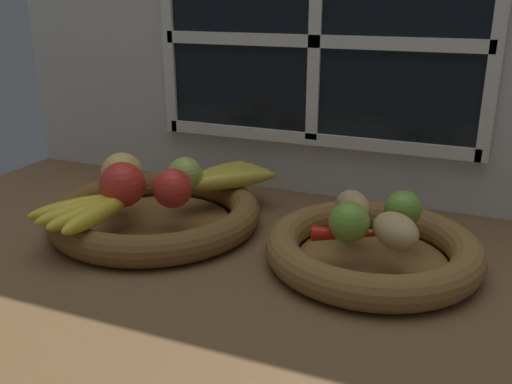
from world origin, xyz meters
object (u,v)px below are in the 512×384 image
at_px(apple_red_right, 173,188).
at_px(apple_green_back, 185,175).
at_px(fruit_bowl_left, 156,214).
at_px(potato_oblong, 353,207).
at_px(banana_bunch_front, 88,210).
at_px(chili_pepper, 354,234).
at_px(apple_red_front, 122,185).
at_px(banana_bunch_back, 223,177).
at_px(fruit_bowl_right, 373,250).
at_px(apple_golden_left, 122,174).
at_px(lime_near, 349,222).
at_px(potato_small, 395,231).
at_px(lime_far, 403,209).

xyz_separation_m(apple_red_right, apple_green_back, (-0.02, 0.08, -0.00)).
relative_size(fruit_bowl_left, apple_green_back, 5.77).
height_order(fruit_bowl_left, potato_oblong, potato_oblong).
xyz_separation_m(banana_bunch_front, chili_pepper, (0.41, 0.08, -0.00)).
bearing_deg(chili_pepper, apple_red_front, 161.28).
xyz_separation_m(apple_red_right, banana_bunch_back, (0.03, 0.14, -0.02)).
distance_m(fruit_bowl_right, apple_golden_left, 0.46).
relative_size(banana_bunch_front, potato_oblong, 2.09).
relative_size(fruit_bowl_left, apple_golden_left, 4.95).
bearing_deg(lime_near, fruit_bowl_right, 56.31).
bearing_deg(lime_near, potato_oblong, 98.65).
distance_m(potato_oblong, lime_near, 0.08).
height_order(apple_green_back, banana_bunch_front, apple_green_back).
bearing_deg(apple_green_back, banana_bunch_back, 51.17).
bearing_deg(potato_oblong, apple_green_back, 175.23).
height_order(apple_green_back, potato_oblong, apple_green_back).
bearing_deg(potato_small, lime_near, -173.33).
bearing_deg(fruit_bowl_left, fruit_bowl_right, 0.00).
xyz_separation_m(fruit_bowl_right, potato_oblong, (-0.04, 0.03, 0.05)).
bearing_deg(lime_near, banana_bunch_back, 150.13).
bearing_deg(banana_bunch_back, lime_far, -12.03).
bearing_deg(apple_golden_left, apple_red_right, -12.00).
bearing_deg(apple_red_right, fruit_bowl_right, 3.43).
xyz_separation_m(fruit_bowl_right, lime_far, (0.03, 0.04, 0.06)).
bearing_deg(apple_red_right, banana_bunch_front, -134.04).
bearing_deg(chili_pepper, fruit_bowl_left, 153.77).
distance_m(potato_small, lime_far, 0.08).
relative_size(fruit_bowl_left, potato_small, 4.56).
relative_size(apple_golden_left, potato_small, 0.92).
relative_size(fruit_bowl_left, apple_red_front, 4.84).
height_order(fruit_bowl_right, chili_pepper, chili_pepper).
xyz_separation_m(apple_red_right, potato_oblong, (0.30, 0.05, -0.01)).
bearing_deg(apple_golden_left, fruit_bowl_left, -4.23).
bearing_deg(banana_bunch_front, fruit_bowl_right, 15.50).
bearing_deg(potato_oblong, apple_golden_left, -176.34).
bearing_deg(apple_red_front, fruit_bowl_right, 6.66).
xyz_separation_m(fruit_bowl_left, potato_oblong, (0.35, 0.03, 0.05)).
distance_m(fruit_bowl_left, fruit_bowl_right, 0.39).
relative_size(apple_golden_left, chili_pepper, 0.60).
relative_size(apple_golden_left, banana_bunch_front, 0.43).
xyz_separation_m(fruit_bowl_left, apple_golden_left, (-0.07, 0.01, 0.07)).
height_order(fruit_bowl_right, apple_red_right, apple_red_right).
height_order(potato_oblong, chili_pepper, potato_oblong).
distance_m(apple_golden_left, potato_oblong, 0.42).
relative_size(potato_oblong, chili_pepper, 0.66).
distance_m(apple_red_front, potato_small, 0.45).
bearing_deg(banana_bunch_back, fruit_bowl_left, -123.41).
height_order(apple_golden_left, banana_bunch_back, apple_golden_left).
bearing_deg(potato_oblong, chili_pepper, -74.73).
height_order(banana_bunch_back, potato_oblong, potato_oblong).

